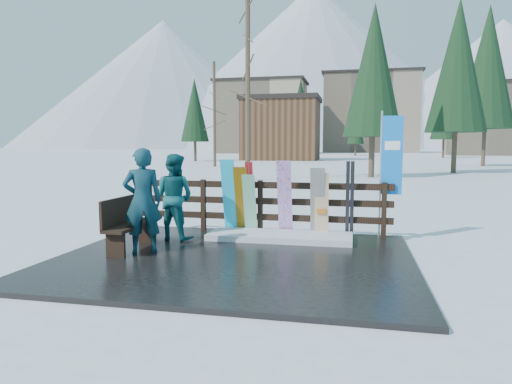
% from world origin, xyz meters
% --- Properties ---
extents(ground, '(700.00, 700.00, 0.00)m').
position_xyz_m(ground, '(0.00, 0.00, 0.00)').
color(ground, white).
rests_on(ground, ground).
extents(deck, '(6.00, 5.00, 0.08)m').
position_xyz_m(deck, '(0.00, 0.00, 0.04)').
color(deck, black).
rests_on(deck, ground).
extents(fence, '(5.60, 0.10, 1.15)m').
position_xyz_m(fence, '(0.00, 2.20, 0.74)').
color(fence, black).
rests_on(fence, deck).
extents(snow_patch, '(2.90, 1.00, 0.12)m').
position_xyz_m(snow_patch, '(0.53, 1.60, 0.14)').
color(snow_patch, white).
rests_on(snow_patch, deck).
extents(bench, '(0.40, 1.50, 0.97)m').
position_xyz_m(bench, '(-2.04, 0.12, 0.60)').
color(bench, black).
rests_on(bench, deck).
extents(snowboard_0, '(0.30, 0.42, 1.61)m').
position_xyz_m(snowboard_0, '(-0.63, 1.98, 0.89)').
color(snowboard_0, '#18C5F2').
rests_on(snowboard_0, deck).
extents(snowboard_1, '(0.27, 0.37, 1.30)m').
position_xyz_m(snowboard_1, '(-0.18, 1.98, 0.73)').
color(snowboard_1, silver).
rests_on(snowboard_1, deck).
extents(snowboard_2, '(0.29, 0.38, 1.46)m').
position_xyz_m(snowboard_2, '(-0.36, 1.98, 0.81)').
color(snowboard_2, '#DA8C01').
rests_on(snowboard_2, deck).
extents(snowboard_3, '(0.30, 0.45, 1.59)m').
position_xyz_m(snowboard_3, '(0.57, 1.98, 0.88)').
color(snowboard_3, white).
rests_on(snowboard_3, deck).
extents(snowboard_4, '(0.30, 0.25, 1.45)m').
position_xyz_m(snowboard_4, '(1.26, 1.98, 0.80)').
color(snowboard_4, black).
rests_on(snowboard_4, deck).
extents(snowboard_5, '(0.28, 0.18, 1.35)m').
position_xyz_m(snowboard_5, '(1.34, 1.98, 0.76)').
color(snowboard_5, silver).
rests_on(snowboard_5, deck).
extents(ski_pair_a, '(0.16, 0.21, 1.56)m').
position_xyz_m(ski_pair_a, '(-0.20, 2.05, 0.86)').
color(ski_pair_a, maroon).
rests_on(ski_pair_a, deck).
extents(ski_pair_b, '(0.17, 0.30, 1.59)m').
position_xyz_m(ski_pair_b, '(1.91, 2.05, 0.87)').
color(ski_pair_b, black).
rests_on(ski_pair_b, deck).
extents(rental_flag, '(0.45, 0.04, 2.60)m').
position_xyz_m(rental_flag, '(2.68, 2.25, 1.69)').
color(rental_flag, silver).
rests_on(rental_flag, deck).
extents(person_front, '(0.81, 0.71, 1.86)m').
position_xyz_m(person_front, '(-1.66, -0.04, 1.01)').
color(person_front, '#185757').
rests_on(person_front, deck).
extents(person_back, '(0.96, 0.82, 1.74)m').
position_xyz_m(person_back, '(-1.56, 1.15, 0.95)').
color(person_back, '#13585E').
rests_on(person_back, deck).
extents(resort_buildings, '(73.00, 87.60, 22.60)m').
position_xyz_m(resort_buildings, '(1.03, 115.41, 9.81)').
color(resort_buildings, tan).
rests_on(resort_buildings, ground).
extents(trees, '(41.93, 68.80, 14.35)m').
position_xyz_m(trees, '(5.96, 48.30, 5.96)').
color(trees, '#382B1E').
rests_on(trees, ground).
extents(mountains, '(520.00, 260.00, 120.00)m').
position_xyz_m(mountains, '(-10.50, 328.41, 50.20)').
color(mountains, white).
rests_on(mountains, ground).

